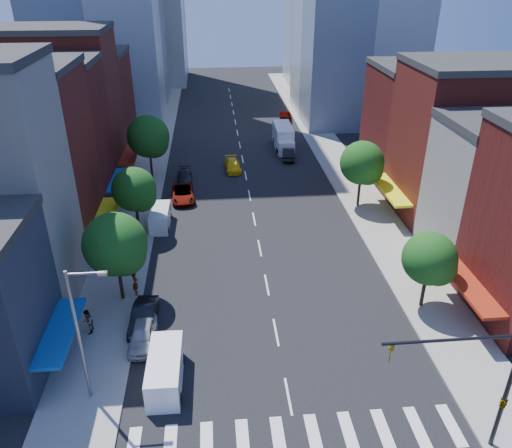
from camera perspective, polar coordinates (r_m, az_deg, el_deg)
The scene contains 30 objects.
ground at distance 32.34m, azimuth 3.72°, elevation -19.04°, with size 220.00×220.00×0.00m, color black.
sidewalk_left at distance 66.71m, azimuth -12.28°, elevation 6.40°, with size 5.00×120.00×0.15m, color gray.
sidewalk_right at distance 68.18m, azimuth 9.18°, elevation 7.15°, with size 5.00×120.00×0.15m, color gray.
crosswalk at distance 30.39m, azimuth 4.63°, elevation -23.12°, with size 19.00×3.00×0.01m, color silver.
bldg_left_2 at distance 48.22m, azimuth -25.70°, elevation 6.08°, with size 12.00×9.00×16.00m, color maroon.
bldg_left_3 at distance 55.98m, azimuth -22.94°, elevation 8.82°, with size 12.00×8.00×15.00m, color #4F1413.
bldg_left_4 at distance 63.56m, azimuth -21.07°, elevation 12.16°, with size 12.00×9.00×17.00m, color maroon.
bldg_left_5 at distance 72.96m, azimuth -19.02°, elevation 12.67°, with size 12.00×10.00×13.00m, color #4F1413.
bldg_right_1 at distance 47.86m, azimuth 26.78°, elevation 3.07°, with size 12.00×8.00×12.00m, color #BBB7AC.
bldg_right_2 at distance 54.63m, azimuth 22.54°, elevation 8.47°, with size 12.00×10.00×15.00m, color maroon.
bldg_right_3 at distance 63.53m, azimuth 18.50°, elevation 10.68°, with size 12.00×10.00×13.00m, color #4F1413.
traffic_signal at distance 29.49m, azimuth 25.82°, elevation -16.80°, with size 7.24×2.24×8.00m.
streetlight at distance 30.27m, azimuth -19.41°, elevation -11.26°, with size 2.25×0.25×9.00m.
tree_left_near at distance 38.43m, azimuth -15.58°, elevation -2.50°, with size 4.80×4.80×7.30m.
tree_left_mid at distance 48.30m, azimuth -13.57°, elevation 3.67°, with size 4.20×4.20×6.65m.
tree_left_far at distance 61.07m, azimuth -12.06°, elevation 9.56°, with size 5.00×5.00×7.75m.
tree_right_near at distance 38.80m, azimuth 19.42°, elevation -3.98°, with size 4.00×4.00×6.20m.
tree_right_far at distance 53.63m, azimuth 12.17°, elevation 6.64°, with size 4.60×4.60×7.20m.
parked_car_front at distance 36.18m, azimuth -12.81°, elevation -12.20°, with size 1.73×4.31×1.47m, color #A7A8AC.
parked_car_second at distance 37.73m, azimuth -12.73°, elevation -10.28°, with size 1.58×4.52×1.49m, color black.
parked_car_third at distance 56.26m, azimuth -8.36°, elevation 3.41°, with size 2.39×5.19×1.44m, color #999999.
parked_car_rear at distance 61.21m, azimuth -8.16°, elevation 5.38°, with size 1.78×4.38×1.27m, color black.
cargo_van_near at distance 32.69m, azimuth -10.35°, elevation -16.30°, with size 2.11×5.04×2.14m.
cargo_van_far at distance 50.70m, azimuth -10.90°, elevation 0.66°, with size 1.93×4.53×1.91m.
taxi at distance 64.16m, azimuth -2.67°, elevation 6.72°, with size 1.85×4.55×1.32m, color yellow.
traffic_car_oncoming at distance 68.15m, azimuth 3.71°, elevation 8.04°, with size 1.58×4.53×1.49m, color black.
traffic_car_far at distance 86.27m, azimuth 3.37°, elevation 12.30°, with size 1.91×4.74×1.62m, color #999999.
box_truck at distance 72.12m, azimuth 3.14°, elevation 9.79°, with size 2.55×7.90×3.17m.
pedestrian_near at distance 40.70m, azimuth -13.62°, elevation -6.60°, with size 0.72×0.47×1.98m, color #999999.
pedestrian_far at distance 37.73m, azimuth -18.69°, elevation -10.54°, with size 0.92×0.71×1.88m, color #999999.
Camera 1 is at (-3.99, -21.88, 23.48)m, focal length 35.00 mm.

